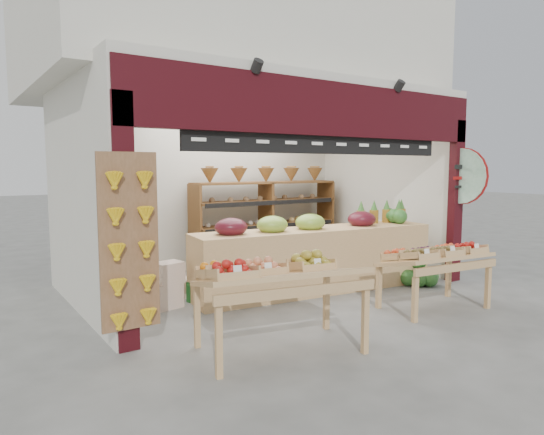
{
  "coord_description": "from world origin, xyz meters",
  "views": [
    {
      "loc": [
        -4.26,
        -5.94,
        1.9
      ],
      "look_at": [
        -0.34,
        -0.2,
        1.17
      ],
      "focal_mm": 32.0,
      "sensor_mm": 36.0,
      "label": 1
    }
  ],
  "objects": [
    {
      "name": "ground",
      "position": [
        0.0,
        0.0,
        0.0
      ],
      "size": [
        60.0,
        60.0,
        0.0
      ],
      "primitive_type": "plane",
      "color": "#61615D",
      "rests_on": "ground"
    },
    {
      "name": "shop_structure",
      "position": [
        0.0,
        1.61,
        3.92
      ],
      "size": [
        6.36,
        5.12,
        5.4
      ],
      "color": "beige",
      "rests_on": "ground"
    },
    {
      "name": "banana_board",
      "position": [
        -2.73,
        -1.17,
        1.12
      ],
      "size": [
        0.6,
        0.15,
        1.8
      ],
      "color": "#8C6040",
      "rests_on": "ground"
    },
    {
      "name": "gift_sign",
      "position": [
        2.75,
        -1.15,
        1.75
      ],
      "size": [
        0.04,
        0.93,
        0.92
      ],
      "color": "#BEEFD1",
      "rests_on": "ground"
    },
    {
      "name": "back_shelving",
      "position": [
        0.88,
        1.79,
        1.16
      ],
      "size": [
        3.05,
        0.5,
        1.88
      ],
      "color": "brown",
      "rests_on": "ground"
    },
    {
      "name": "refrigerator",
      "position": [
        -2.39,
        1.47,
        0.96
      ],
      "size": [
        0.81,
        0.81,
        1.91
      ],
      "primitive_type": "cube",
      "rotation": [
        0.0,
        0.0,
        0.09
      ],
      "color": "silver",
      "rests_on": "ground"
    },
    {
      "name": "cardboard_stack",
      "position": [
        -1.6,
        0.23,
        0.23
      ],
      "size": [
        0.99,
        0.74,
        0.62
      ],
      "color": "silver",
      "rests_on": "ground"
    },
    {
      "name": "mid_counter",
      "position": [
        0.4,
        -0.28,
        0.53
      ],
      "size": [
        3.93,
        1.23,
        1.19
      ],
      "color": "tan",
      "rests_on": "ground"
    },
    {
      "name": "display_table_left",
      "position": [
        -1.55,
        -1.88,
        0.8
      ],
      "size": [
        1.82,
        1.25,
        1.05
      ],
      "color": "tan",
      "rests_on": "ground"
    },
    {
      "name": "display_table_right",
      "position": [
        1.13,
        -1.9,
        0.72
      ],
      "size": [
        1.51,
        0.96,
        0.93
      ],
      "color": "tan",
      "rests_on": "ground"
    },
    {
      "name": "watermelon_pile",
      "position": [
        2.05,
        -0.89,
        0.18
      ],
      "size": [
        0.68,
        0.66,
        0.5
      ],
      "color": "#1B511B",
      "rests_on": "ground"
    }
  ]
}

